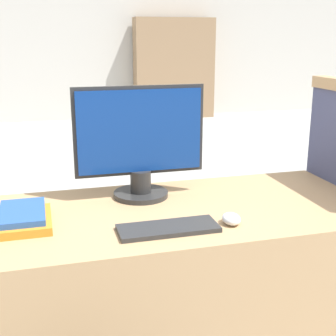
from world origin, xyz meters
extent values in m
cube|color=beige|center=(0.00, 6.92, 1.40)|extent=(12.00, 0.06, 2.80)
cube|color=tan|center=(0.00, 0.34, 0.38)|extent=(1.47, 0.68, 0.76)
cylinder|color=#282828|center=(-0.11, 0.52, 0.77)|extent=(0.22, 0.22, 0.02)
cylinder|color=#282828|center=(-0.11, 0.52, 0.82)|extent=(0.08, 0.08, 0.09)
cube|color=#282828|center=(-0.11, 0.52, 1.03)|extent=(0.52, 0.01, 0.35)
cube|color=navy|center=(-0.11, 0.52, 1.03)|extent=(0.49, 0.02, 0.32)
cube|color=#2D2D2D|center=(-0.10, 0.15, 0.77)|extent=(0.34, 0.13, 0.02)
ellipsoid|color=white|center=(0.13, 0.15, 0.78)|extent=(0.06, 0.08, 0.04)
cube|color=orange|center=(-0.56, 0.33, 0.77)|extent=(0.19, 0.25, 0.03)
cube|color=#285199|center=(-0.57, 0.35, 0.80)|extent=(0.15, 0.24, 0.02)
cube|color=#9E7A56|center=(1.81, 6.68, 0.85)|extent=(1.38, 0.32, 1.70)
camera|label=1|loc=(-0.48, -1.24, 1.38)|focal=50.00mm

